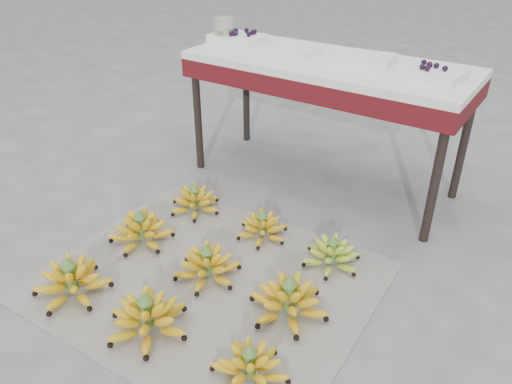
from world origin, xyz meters
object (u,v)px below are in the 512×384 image
Objects in this scene: newspaper_mat at (208,281)px; bunch_front_right at (250,368)px; bunch_front_left at (72,281)px; bunch_back_right at (332,255)px; bunch_back_center at (262,228)px; vendor_table at (327,75)px; bunch_mid_left at (141,231)px; bunch_mid_right at (289,300)px; bunch_front_center at (147,318)px; tray_left at (293,50)px; glass_jar at (224,30)px; tray_right at (363,59)px; tray_far_right at (433,73)px; tray_far_left at (238,38)px; bunch_mid_center at (207,266)px; bunch_back_left at (195,201)px.

newspaper_mat is 4.67× the size of bunch_front_right.
bunch_front_left is 1.03m from bunch_back_right.
newspaper_mat is at bearing -75.35° from bunch_back_center.
newspaper_mat is 0.38m from bunch_back_center.
bunch_front_left is at bearing -104.99° from vendor_table.
bunch_mid_right is at bearing 17.57° from bunch_mid_left.
bunch_back_right is 0.91m from vendor_table.
tray_left is at bearing 113.83° from bunch_front_center.
bunch_mid_left reaches higher than bunch_back_right.
bunch_front_center is at bearing -64.26° from glass_jar.
bunch_front_right is at bearing -78.63° from tray_right.
tray_far_right is (0.34, -0.04, 0.00)m from tray_right.
bunch_mid_right is 1.28m from tray_left.
bunch_front_right reaches higher than bunch_back_right.
tray_far_left reaches higher than bunch_back_center.
tray_far_right reaches higher than vendor_table.
tray_far_left reaches higher than tray_right.
bunch_mid_center is 1.03× the size of bunch_back_right.
bunch_back_left is (-0.38, 0.38, 0.05)m from newspaper_mat.
bunch_front_center is 1.32× the size of bunch_front_right.
bunch_mid_center reaches higher than newspaper_mat.
bunch_mid_right is at bearing 58.75° from bunch_front_center.
bunch_front_left is at bearing -162.14° from bunch_front_center.
bunch_back_center is at bearing -127.77° from tray_far_right.
tray_far_left is 1.05m from tray_far_right.
glass_jar is at bearing 126.18° from bunch_mid_right.
bunch_front_left is at bearing 179.21° from bunch_front_right.
bunch_back_center is (-0.40, 0.67, -0.00)m from bunch_front_right.
newspaper_mat is 1.22m from tray_left.
tray_far_left is at bearing 127.66° from bunch_front_center.
bunch_back_right is 1.09× the size of tray_right.
bunch_front_center is (-0.00, -0.33, 0.06)m from newspaper_mat.
bunch_back_left is at bearing -163.83° from bunch_back_center.
tray_right is (0.13, 0.64, 0.63)m from bunch_back_center.
vendor_table reaches higher than bunch_back_center.
glass_jar is at bearing -178.33° from tray_left.
bunch_mid_right is at bearing -46.97° from tray_far_left.
newspaper_mat is at bearing -98.04° from tray_right.
bunch_front_left is at bearing -66.55° from bunch_mid_left.
tray_far_left is at bearing 148.82° from bunch_back_center.
newspaper_mat is 4.37× the size of tray_right.
bunch_mid_left is 1.17m from tray_far_left.
bunch_front_left is at bearing -82.68° from bunch_back_left.
tray_far_left is (-0.57, 1.35, 0.62)m from bunch_front_center.
bunch_mid_center is at bearing -57.32° from glass_jar.
bunch_front_center is at bearing -23.16° from bunch_mid_left.
glass_jar is (-0.22, 0.93, 0.67)m from bunch_mid_left.
glass_jar is (-1.04, 1.28, 0.67)m from bunch_front_right.
bunch_front_right is 0.84× the size of bunch_mid_center.
tray_right reaches higher than bunch_back_right.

